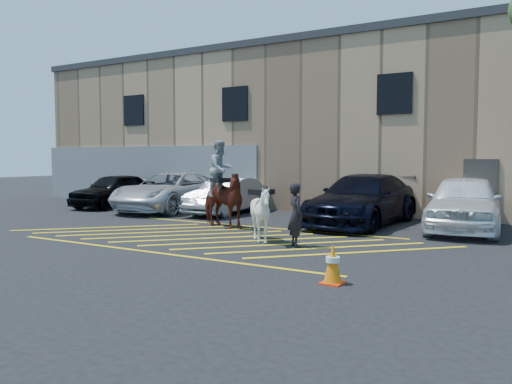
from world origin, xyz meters
The scene contains 12 objects.
ground centered at (0.00, 0.00, 0.00)m, with size 90.00×90.00×0.00m, color black.
car_black_suv centered at (-9.02, 4.63, 0.76)m, with size 1.80×4.48×1.53m, color black.
car_white_pickup centered at (-5.77, 4.68, 0.81)m, with size 2.68×5.82×1.62m, color silver.
car_silver_sedan centered at (-3.04, 4.86, 0.71)m, with size 1.51×4.34×1.43m, color #989CA5.
car_blue_suv centered at (2.65, 4.53, 0.84)m, with size 2.36×5.80×1.68m, color black.
car_white_suv centered at (5.80, 4.65, 0.87)m, with size 2.04×5.08×1.73m, color white.
handler centered at (2.53, -0.39, 0.81)m, with size 0.59×0.39×1.62m, color black.
warehouse centered at (-0.01, 11.99, 3.65)m, with size 32.42×10.20×7.30m.
hatching_zone centered at (0.00, -0.30, 0.01)m, with size 12.60×5.12×0.01m.
mounted_bay centered at (-1.04, 1.50, 1.13)m, with size 2.32×1.53×2.81m.
saddled_white centered at (1.43, -0.22, 0.76)m, with size 1.28×1.42×1.51m.
traffic_cone centered at (4.70, -3.41, 0.37)m, with size 0.40×0.40×0.73m.
Camera 1 is at (7.93, -11.69, 2.26)m, focal length 35.00 mm.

